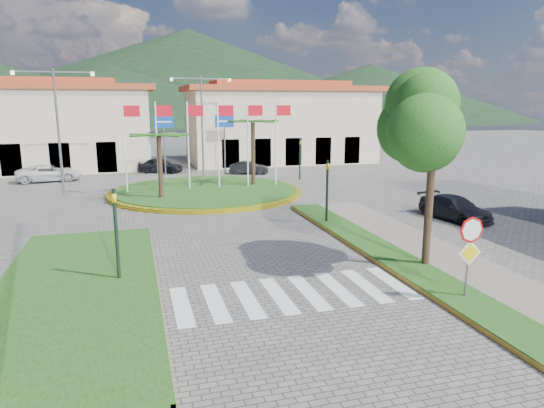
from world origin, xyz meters
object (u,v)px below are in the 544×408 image
object	(u,v)px
white_van	(49,173)
car_dark_a	(161,165)
deciduous_tree	(435,125)
car_side_right	(455,208)
stop_sign	(470,245)
car_dark_b	(249,168)
roundabout_island	(206,191)

from	to	relation	value
white_van	car_dark_a	distance (m)	8.86
deciduous_tree	car_dark_a	distance (m)	29.33
car_side_right	stop_sign	bearing A→B (deg)	-134.23
white_van	car_side_right	distance (m)	29.29
car_dark_b	car_side_right	size ratio (longest dim) A/B	0.78
stop_sign	car_dark_a	distance (m)	31.79
deciduous_tree	white_van	size ratio (longest dim) A/B	1.46
car_dark_a	car_side_right	size ratio (longest dim) A/B	0.90
white_van	car_dark_a	world-z (taller)	white_van
roundabout_island	car_dark_a	world-z (taller)	roundabout_island
roundabout_island	car_dark_a	xyz separation A→B (m)	(-2.29, 10.91, 0.46)
car_side_right	white_van	bearing A→B (deg)	129.26
white_van	roundabout_island	bearing A→B (deg)	-137.24
white_van	car_dark_b	size ratio (longest dim) A/B	1.43
car_side_right	deciduous_tree	bearing A→B (deg)	-142.70
roundabout_island	car_side_right	size ratio (longest dim) A/B	3.05
deciduous_tree	white_van	distance (m)	30.53
deciduous_tree	car_side_right	world-z (taller)	deciduous_tree
stop_sign	car_dark_b	world-z (taller)	stop_sign
stop_sign	car_dark_a	world-z (taller)	stop_sign
white_van	car_side_right	world-z (taller)	white_van
deciduous_tree	car_dark_b	distance (m)	25.43
roundabout_island	deciduous_tree	xyz separation A→B (m)	(5.50, -17.00, 5.00)
car_dark_a	car_side_right	distance (m)	25.65
roundabout_island	white_van	distance (m)	13.70
stop_sign	deciduous_tree	bearing A→B (deg)	78.82
white_van	car_dark_a	bearing A→B (deg)	-82.98
deciduous_tree	white_van	bearing A→B (deg)	122.65
roundabout_island	car_dark_a	bearing A→B (deg)	101.87
car_dark_a	car_dark_b	xyz separation A→B (m)	(7.15, -2.91, -0.10)
roundabout_island	car_side_right	bearing A→B (deg)	-44.08
deciduous_tree	car_side_right	xyz separation A→B (m)	(5.74, 6.12, -4.57)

